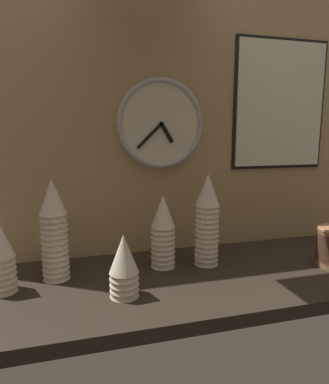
{
  "coord_description": "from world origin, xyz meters",
  "views": [
    {
      "loc": [
        -0.37,
        -1.01,
        0.46
      ],
      "look_at": [
        -0.08,
        0.04,
        0.27
      ],
      "focal_mm": 32.0,
      "sensor_mm": 36.0,
      "label": 1
    }
  ],
  "objects_px": {
    "cup_stack_far_left": "(0,256)",
    "cup_stack_center": "(163,231)",
    "cup_stack_center_left": "(124,266)",
    "cup_stack_left": "(54,230)",
    "cup_stack_center_right": "(207,220)",
    "wall_clock": "(161,124)",
    "menu_board": "(280,105)"
  },
  "relations": [
    {
      "from": "cup_stack_far_left",
      "to": "cup_stack_center_right",
      "type": "xyz_separation_m",
      "value": [
        0.66,
        0.04,
        0.05
      ]
    },
    {
      "from": "cup_stack_far_left",
      "to": "cup_stack_center_left",
      "type": "bearing_deg",
      "value": -19.73
    },
    {
      "from": "cup_stack_far_left",
      "to": "menu_board",
      "type": "xyz_separation_m",
      "value": [
        1.04,
        0.22,
        0.46
      ]
    },
    {
      "from": "cup_stack_left",
      "to": "cup_stack_center_right",
      "type": "xyz_separation_m",
      "value": [
        0.51,
        -0.01,
        0.0
      ]
    },
    {
      "from": "cup_stack_left",
      "to": "cup_stack_center",
      "type": "bearing_deg",
      "value": 1.26
    },
    {
      "from": "cup_stack_center_left",
      "to": "menu_board",
      "type": "distance_m",
      "value": 0.92
    },
    {
      "from": "cup_stack_left",
      "to": "cup_stack_center_right",
      "type": "height_order",
      "value": "same"
    },
    {
      "from": "cup_stack_far_left",
      "to": "wall_clock",
      "type": "distance_m",
      "value": 0.69
    },
    {
      "from": "cup_stack_center_right",
      "to": "menu_board",
      "type": "distance_m",
      "value": 0.59
    },
    {
      "from": "cup_stack_far_left",
      "to": "cup_stack_left",
      "type": "bearing_deg",
      "value": 19.59
    },
    {
      "from": "cup_stack_center",
      "to": "cup_stack_center_right",
      "type": "xyz_separation_m",
      "value": [
        0.15,
        -0.02,
        0.04
      ]
    },
    {
      "from": "cup_stack_center_left",
      "to": "cup_stack_center_right",
      "type": "relative_size",
      "value": 0.56
    },
    {
      "from": "cup_stack_far_left",
      "to": "menu_board",
      "type": "distance_m",
      "value": 1.16
    },
    {
      "from": "cup_stack_center_right",
      "to": "cup_stack_center",
      "type": "bearing_deg",
      "value": 172.94
    },
    {
      "from": "cup_stack_left",
      "to": "menu_board",
      "type": "height_order",
      "value": "menu_board"
    },
    {
      "from": "cup_stack_left",
      "to": "cup_stack_center_right",
      "type": "relative_size",
      "value": 1.0
    },
    {
      "from": "cup_stack_left",
      "to": "wall_clock",
      "type": "distance_m",
      "value": 0.53
    },
    {
      "from": "cup_stack_center_left",
      "to": "menu_board",
      "type": "xyz_separation_m",
      "value": [
        0.7,
        0.34,
        0.48
      ]
    },
    {
      "from": "cup_stack_far_left",
      "to": "wall_clock",
      "type": "xyz_separation_m",
      "value": [
        0.54,
        0.21,
        0.38
      ]
    },
    {
      "from": "cup_stack_center_left",
      "to": "wall_clock",
      "type": "height_order",
      "value": "wall_clock"
    },
    {
      "from": "cup_stack_left",
      "to": "menu_board",
      "type": "bearing_deg",
      "value": 10.66
    },
    {
      "from": "cup_stack_far_left",
      "to": "cup_stack_center",
      "type": "bearing_deg",
      "value": 6.9
    },
    {
      "from": "wall_clock",
      "to": "cup_stack_left",
      "type": "bearing_deg",
      "value": -157.65
    },
    {
      "from": "cup_stack_far_left",
      "to": "cup_stack_center_right",
      "type": "distance_m",
      "value": 0.66
    },
    {
      "from": "wall_clock",
      "to": "menu_board",
      "type": "xyz_separation_m",
      "value": [
        0.5,
        0.01,
        0.08
      ]
    },
    {
      "from": "cup_stack_far_left",
      "to": "cup_stack_center_left",
      "type": "distance_m",
      "value": 0.36
    },
    {
      "from": "cup_stack_far_left",
      "to": "wall_clock",
      "type": "bearing_deg",
      "value": 21.59
    },
    {
      "from": "cup_stack_far_left",
      "to": "cup_stack_center",
      "type": "distance_m",
      "value": 0.51
    },
    {
      "from": "cup_stack_center_left",
      "to": "cup_stack_left",
      "type": "distance_m",
      "value": 0.27
    },
    {
      "from": "cup_stack_center_left",
      "to": "menu_board",
      "type": "relative_size",
      "value": 0.35
    },
    {
      "from": "cup_stack_center_right",
      "to": "cup_stack_far_left",
      "type": "bearing_deg",
      "value": -176.36
    },
    {
      "from": "cup_stack_center_left",
      "to": "wall_clock",
      "type": "distance_m",
      "value": 0.56
    }
  ]
}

